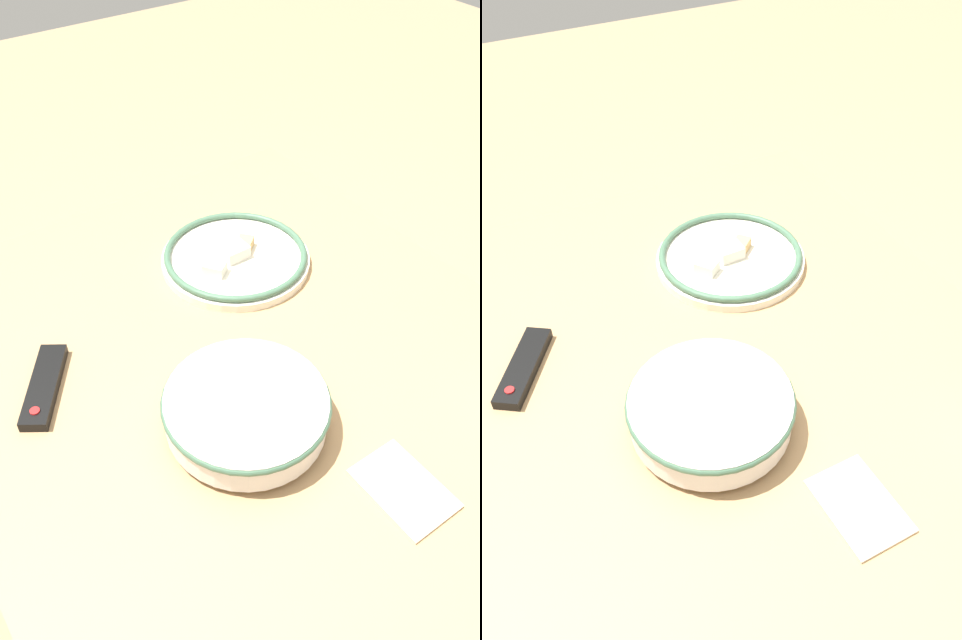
# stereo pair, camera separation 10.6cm
# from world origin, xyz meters

# --- Properties ---
(ground_plane) EXTENTS (8.00, 8.00, 0.00)m
(ground_plane) POSITION_xyz_m (0.00, 0.00, 0.00)
(ground_plane) COLOR #9E8460
(dining_table) EXTENTS (1.30, 1.04, 0.72)m
(dining_table) POSITION_xyz_m (0.00, 0.00, 0.65)
(dining_table) COLOR tan
(dining_table) RESTS_ON ground_plane
(noodle_bowl) EXTENTS (0.27, 0.27, 0.07)m
(noodle_bowl) POSITION_xyz_m (-0.08, 0.09, 0.76)
(noodle_bowl) COLOR silver
(noodle_bowl) RESTS_ON dining_table
(food_plate) EXTENTS (0.32, 0.32, 0.05)m
(food_plate) POSITION_xyz_m (0.29, -0.15, 0.74)
(food_plate) COLOR silver
(food_plate) RESTS_ON dining_table
(tv_remote) EXTENTS (0.18, 0.14, 0.02)m
(tv_remote) POSITION_xyz_m (0.19, 0.33, 0.73)
(tv_remote) COLOR black
(tv_remote) RESTS_ON dining_table
(folded_napkin) EXTENTS (0.14, 0.10, 0.01)m
(folded_napkin) POSITION_xyz_m (-0.31, -0.04, 0.72)
(folded_napkin) COLOR beige
(folded_napkin) RESTS_ON dining_table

